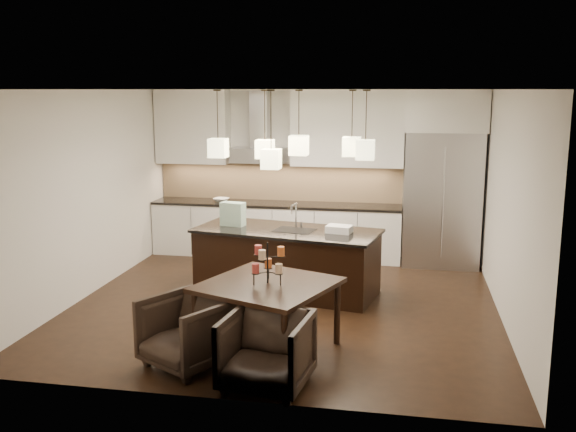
% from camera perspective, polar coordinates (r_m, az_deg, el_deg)
% --- Properties ---
extents(floor, '(5.50, 5.50, 0.02)m').
position_cam_1_polar(floor, '(8.62, -0.24, -7.84)').
color(floor, black).
rests_on(floor, ground).
extents(ceiling, '(5.50, 5.50, 0.02)m').
position_cam_1_polar(ceiling, '(8.15, -0.26, 11.25)').
color(ceiling, white).
rests_on(ceiling, wall_back).
extents(wall_back, '(5.50, 0.02, 2.80)m').
position_cam_1_polar(wall_back, '(10.96, 2.45, 3.83)').
color(wall_back, silver).
rests_on(wall_back, ground).
extents(wall_front, '(5.50, 0.02, 2.80)m').
position_cam_1_polar(wall_front, '(5.64, -5.50, -3.23)').
color(wall_front, silver).
rests_on(wall_front, ground).
extents(wall_left, '(0.02, 5.50, 2.80)m').
position_cam_1_polar(wall_left, '(9.19, -17.43, 1.90)').
color(wall_left, silver).
rests_on(wall_left, ground).
extents(wall_right, '(0.02, 5.50, 2.80)m').
position_cam_1_polar(wall_right, '(8.22, 19.00, 0.76)').
color(wall_right, silver).
rests_on(wall_right, ground).
extents(refrigerator, '(1.20, 0.72, 2.15)m').
position_cam_1_polar(refrigerator, '(10.55, 13.51, 1.45)').
color(refrigerator, '#B7B7BA').
rests_on(refrigerator, floor).
extents(fridge_panel, '(1.26, 0.72, 0.65)m').
position_cam_1_polar(fridge_panel, '(10.41, 13.86, 9.07)').
color(fridge_panel, silver).
rests_on(fridge_panel, refrigerator).
extents(lower_cabinets, '(4.21, 0.62, 0.88)m').
position_cam_1_polar(lower_cabinets, '(10.91, -1.09, -1.31)').
color(lower_cabinets, silver).
rests_on(lower_cabinets, floor).
extents(countertop, '(4.21, 0.66, 0.04)m').
position_cam_1_polar(countertop, '(10.82, -1.10, 1.06)').
color(countertop, black).
rests_on(countertop, lower_cabinets).
extents(backsplash, '(4.21, 0.02, 0.63)m').
position_cam_1_polar(backsplash, '(11.06, -0.79, 3.04)').
color(backsplash, tan).
rests_on(backsplash, countertop).
extents(upper_cab_left, '(1.25, 0.35, 1.25)m').
position_cam_1_polar(upper_cab_left, '(11.20, -8.47, 7.86)').
color(upper_cab_left, silver).
rests_on(upper_cab_left, wall_back).
extents(upper_cab_right, '(1.85, 0.35, 1.25)m').
position_cam_1_polar(upper_cab_right, '(10.64, 5.31, 7.76)').
color(upper_cab_right, silver).
rests_on(upper_cab_right, wall_back).
extents(hood_canopy, '(0.90, 0.52, 0.24)m').
position_cam_1_polar(hood_canopy, '(10.82, -2.62, 5.44)').
color(hood_canopy, '#B7B7BA').
rests_on(hood_canopy, wall_back).
extents(hood_chimney, '(0.30, 0.28, 0.96)m').
position_cam_1_polar(hood_chimney, '(10.89, -2.52, 8.64)').
color(hood_chimney, '#B7B7BA').
rests_on(hood_chimney, hood_canopy).
extents(fruit_bowl, '(0.30, 0.30, 0.06)m').
position_cam_1_polar(fruit_bowl, '(10.99, -5.96, 1.44)').
color(fruit_bowl, silver).
rests_on(fruit_bowl, countertop).
extents(island_body, '(2.59, 1.41, 0.86)m').
position_cam_1_polar(island_body, '(8.97, -0.10, -4.13)').
color(island_body, black).
rests_on(island_body, floor).
extents(island_top, '(2.68, 1.50, 0.04)m').
position_cam_1_polar(island_top, '(8.86, -0.10, -1.32)').
color(island_top, black).
rests_on(island_top, island_body).
extents(faucet, '(0.14, 0.25, 0.37)m').
position_cam_1_polar(faucet, '(8.87, 0.72, 0.06)').
color(faucet, silver).
rests_on(faucet, island_top).
extents(tote_bag, '(0.36, 0.23, 0.33)m').
position_cam_1_polar(tote_bag, '(9.11, -4.93, 0.18)').
color(tote_bag, '#2B6739').
rests_on(tote_bag, island_top).
extents(food_container, '(0.37, 0.29, 0.10)m').
position_cam_1_polar(food_container, '(8.67, 4.58, -1.17)').
color(food_container, silver).
rests_on(food_container, island_top).
extents(dining_table, '(1.64, 1.64, 0.76)m').
position_cam_1_polar(dining_table, '(7.03, -1.80, -8.94)').
color(dining_table, black).
rests_on(dining_table, floor).
extents(candelabra, '(0.47, 0.47, 0.45)m').
position_cam_1_polar(candelabra, '(6.85, -1.83, -4.17)').
color(candelabra, black).
rests_on(candelabra, dining_table).
extents(candle_a, '(0.10, 0.10, 0.10)m').
position_cam_1_polar(candle_a, '(6.78, -0.82, -4.69)').
color(candle_a, '#D7AC84').
rests_on(candle_a, candelabra).
extents(candle_b, '(0.10, 0.10, 0.10)m').
position_cam_1_polar(candle_b, '(6.99, -1.77, -4.21)').
color(candle_b, '#C25A24').
rests_on(candle_b, candelabra).
extents(candle_c, '(0.10, 0.10, 0.10)m').
position_cam_1_polar(candle_c, '(6.80, -2.90, -4.67)').
color(candle_c, '#AD3530').
rests_on(candle_c, candelabra).
extents(candle_d, '(0.10, 0.10, 0.10)m').
position_cam_1_polar(candle_d, '(6.83, -0.63, -3.16)').
color(candle_d, '#C25A24').
rests_on(candle_d, candelabra).
extents(candle_e, '(0.10, 0.10, 0.10)m').
position_cam_1_polar(candle_e, '(6.90, -2.66, -3.02)').
color(candle_e, '#AD3530').
rests_on(candle_e, candelabra).
extents(candle_f, '(0.10, 0.10, 0.10)m').
position_cam_1_polar(candle_f, '(6.70, -2.31, -3.46)').
color(candle_f, '#D7AC84').
rests_on(candle_f, candelabra).
extents(armchair_left, '(1.08, 1.09, 0.73)m').
position_cam_1_polar(armchair_left, '(6.74, -8.96, -10.12)').
color(armchair_left, black).
rests_on(armchair_left, floor).
extents(armchair_right, '(0.88, 0.90, 0.73)m').
position_cam_1_polar(armchair_right, '(6.20, -1.94, -11.95)').
color(armchair_right, black).
rests_on(armchair_right, floor).
extents(pendant_a, '(0.24, 0.24, 0.26)m').
position_cam_1_polar(pendant_a, '(8.96, -6.23, 6.03)').
color(pendant_a, '#FEF8B6').
rests_on(pendant_a, ceiling).
extents(pendant_b, '(0.24, 0.24, 0.26)m').
position_cam_1_polar(pendant_b, '(9.13, -2.06, 5.97)').
color(pendant_b, '#FEF8B6').
rests_on(pendant_b, ceiling).
extents(pendant_c, '(0.24, 0.24, 0.26)m').
position_cam_1_polar(pendant_c, '(8.55, 0.97, 6.30)').
color(pendant_c, '#FEF8B6').
rests_on(pendant_c, ceiling).
extents(pendant_d, '(0.24, 0.24, 0.26)m').
position_cam_1_polar(pendant_d, '(8.84, 5.68, 6.16)').
color(pendant_d, '#FEF8B6').
rests_on(pendant_d, ceiling).
extents(pendant_e, '(0.24, 0.24, 0.26)m').
position_cam_1_polar(pendant_e, '(8.52, 6.89, 5.86)').
color(pendant_e, '#FEF8B6').
rests_on(pendant_e, ceiling).
extents(pendant_f, '(0.24, 0.24, 0.26)m').
position_cam_1_polar(pendant_f, '(8.44, -1.51, 5.09)').
color(pendant_f, '#FEF8B6').
rests_on(pendant_f, ceiling).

